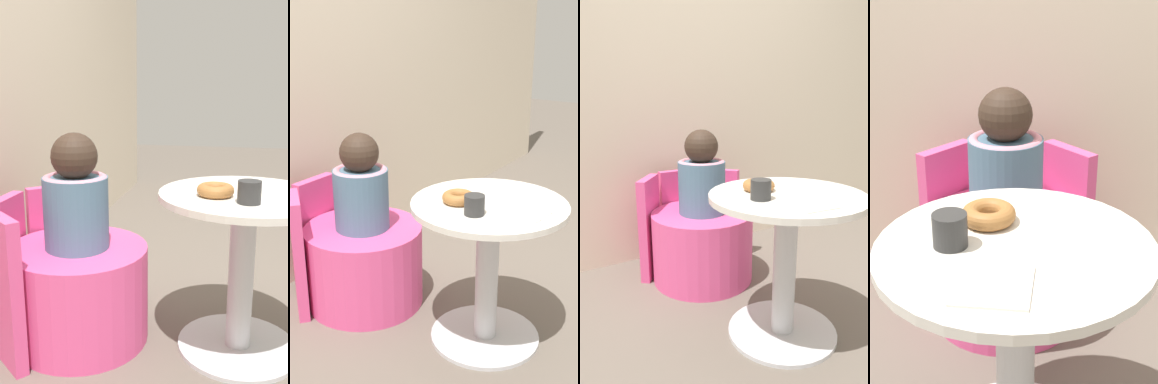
% 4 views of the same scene
% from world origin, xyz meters
% --- Properties ---
extents(round_table, '(0.64, 0.64, 0.64)m').
position_xyz_m(round_table, '(0.03, 0.01, 0.41)').
color(round_table, silver).
rests_on(round_table, ground_plane).
extents(tub_chair, '(0.57, 0.57, 0.39)m').
position_xyz_m(tub_chair, '(-0.01, 0.66, 0.20)').
color(tub_chair, '#E54C8C').
rests_on(tub_chair, ground_plane).
extents(booth_backrest, '(0.66, 0.24, 0.58)m').
position_xyz_m(booth_backrest, '(-0.01, 0.89, 0.29)').
color(booth_backrest, '#E54C8C').
rests_on(booth_backrest, ground_plane).
extents(child_figure, '(0.26, 0.26, 0.46)m').
position_xyz_m(child_figure, '(-0.01, 0.66, 0.60)').
color(child_figure, slate).
rests_on(child_figure, tub_chair).
extents(donut, '(0.13, 0.13, 0.04)m').
position_xyz_m(donut, '(-0.04, 0.12, 0.66)').
color(donut, '#9E6633').
rests_on(donut, round_table).
extents(cup, '(0.08, 0.08, 0.08)m').
position_xyz_m(cup, '(-0.12, -0.00, 0.68)').
color(cup, '#2D2D2D').
rests_on(cup, round_table).
extents(paper_napkin, '(0.17, 0.17, 0.01)m').
position_xyz_m(paper_napkin, '(-0.01, -0.16, 0.64)').
color(paper_napkin, silver).
rests_on(paper_napkin, round_table).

